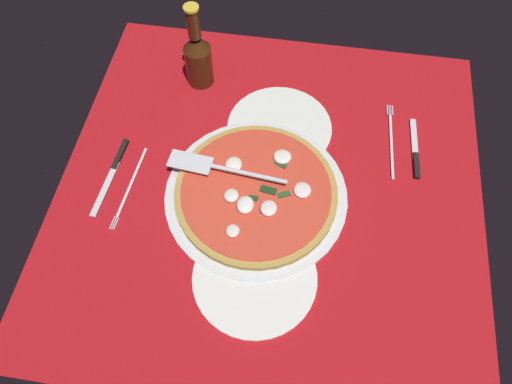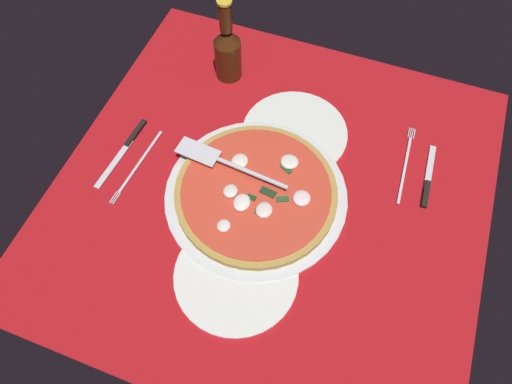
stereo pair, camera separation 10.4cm
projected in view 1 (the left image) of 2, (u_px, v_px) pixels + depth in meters
The scene contains 10 objects.
ground_plane at pixel (269, 189), 107.34cm from camera, with size 94.62×94.62×0.80cm, color #AC1319.
checker_pattern at pixel (270, 188), 106.95cm from camera, with size 94.62×94.62×0.10cm.
pizza_pan at pixel (256, 196), 105.24cm from camera, with size 40.57×40.57×1.20cm, color silver.
dinner_plate_left at pixel (254, 277), 95.89cm from camera, with size 25.42×25.42×1.00cm, color white.
dinner_plate_right at pixel (279, 128), 114.79cm from camera, with size 25.37×25.37×1.00cm, color white.
pizza at pixel (256, 192), 103.87cm from camera, with size 35.94×35.94×3.20cm.
pizza_server at pixel (223, 169), 103.86cm from camera, with size 5.58×27.14×1.00cm.
place_setting_near at pixel (403, 148), 111.95cm from camera, with size 21.75×13.01×1.40cm.
place_setting_far at pixel (121, 179), 107.69cm from camera, with size 23.21×12.99×1.40cm.
beer_bottle at pixel (198, 56), 115.50cm from camera, with size 6.74×6.74×23.11cm.
Camera 1 is at (-53.83, -5.28, 92.38)cm, focal length 33.18 mm.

